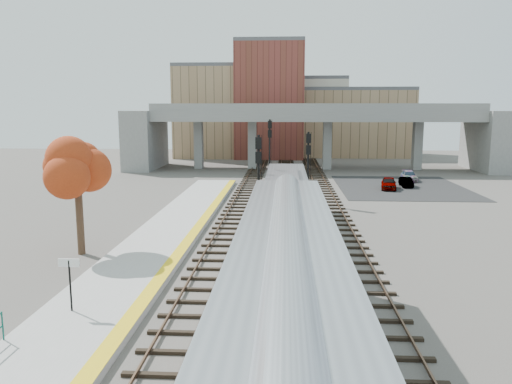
% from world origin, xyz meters
% --- Properties ---
extents(ground, '(160.00, 160.00, 0.00)m').
position_xyz_m(ground, '(0.00, 0.00, 0.00)').
color(ground, '#47423D').
rests_on(ground, ground).
extents(platform, '(4.50, 60.00, 0.35)m').
position_xyz_m(platform, '(-7.25, 0.00, 0.17)').
color(platform, '#9E9E99').
rests_on(platform, ground).
extents(yellow_strip, '(0.70, 60.00, 0.01)m').
position_xyz_m(yellow_strip, '(-5.35, 0.00, 0.35)').
color(yellow_strip, yellow).
rests_on(yellow_strip, platform).
extents(tracks, '(10.70, 95.00, 0.25)m').
position_xyz_m(tracks, '(0.93, 12.50, 0.08)').
color(tracks, black).
rests_on(tracks, ground).
extents(overpass, '(54.00, 12.00, 9.50)m').
position_xyz_m(overpass, '(4.92, 45.00, 5.81)').
color(overpass, slate).
rests_on(overpass, ground).
extents(buildings_far, '(43.00, 21.00, 20.60)m').
position_xyz_m(buildings_far, '(1.26, 66.57, 7.88)').
color(buildings_far, '#987B58').
rests_on(buildings_far, ground).
extents(parking_lot, '(14.00, 18.00, 0.04)m').
position_xyz_m(parking_lot, '(14.00, 28.00, 0.02)').
color(parking_lot, black).
rests_on(parking_lot, ground).
extents(locomotive, '(3.02, 19.05, 4.10)m').
position_xyz_m(locomotive, '(1.00, 6.04, 2.28)').
color(locomotive, '#A8AAB2').
rests_on(locomotive, ground).
extents(coach, '(3.03, 25.00, 5.00)m').
position_xyz_m(coach, '(1.00, -16.56, 2.80)').
color(coach, '#A8AAB2').
rests_on(coach, ground).
extents(signal_mast_near, '(0.60, 0.64, 6.85)m').
position_xyz_m(signal_mast_near, '(-1.10, 8.43, 3.36)').
color(signal_mast_near, '#9E9E99').
rests_on(signal_mast_near, ground).
extents(signal_mast_mid, '(0.60, 0.64, 6.68)m').
position_xyz_m(signal_mast_mid, '(3.00, 17.33, 3.24)').
color(signal_mast_mid, '#9E9E99').
rests_on(signal_mast_mid, ground).
extents(signal_mast_far, '(0.60, 0.64, 7.47)m').
position_xyz_m(signal_mast_far, '(-1.10, 34.82, 3.78)').
color(signal_mast_far, '#9E9E99').
rests_on(signal_mast_far, ground).
extents(station_sign, '(0.90, 0.08, 2.27)m').
position_xyz_m(station_sign, '(-8.03, -9.22, 1.98)').
color(station_sign, black).
rests_on(station_sign, platform).
extents(tree, '(3.60, 3.60, 6.93)m').
position_xyz_m(tree, '(-11.47, 0.12, 5.14)').
color(tree, '#382619').
rests_on(tree, ground).
extents(car_a, '(2.25, 4.15, 1.34)m').
position_xyz_m(car_a, '(12.28, 26.26, 0.71)').
color(car_a, '#99999E').
rests_on(car_a, parking_lot).
extents(car_b, '(1.27, 3.34, 1.09)m').
position_xyz_m(car_b, '(14.59, 28.09, 0.58)').
color(car_b, '#99999E').
rests_on(car_b, parking_lot).
extents(car_c, '(2.03, 4.25, 1.19)m').
position_xyz_m(car_c, '(16.07, 32.94, 0.64)').
color(car_c, '#99999E').
rests_on(car_c, parking_lot).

